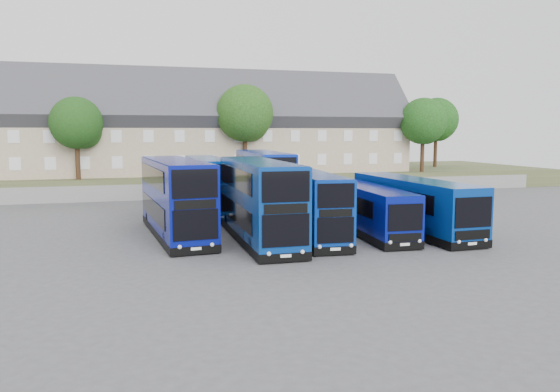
{
  "coord_description": "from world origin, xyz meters",
  "views": [
    {
      "loc": [
        -9.95,
        -28.86,
        6.43
      ],
      "look_at": [
        -0.02,
        5.6,
        2.2
      ],
      "focal_mm": 35.0,
      "sensor_mm": 36.0,
      "label": 1
    }
  ],
  "objects_px": {
    "dd_front_mid": "(259,202)",
    "tree_far": "(437,121)",
    "dd_front_left": "(176,199)",
    "tree_west": "(78,125)",
    "tree_mid": "(246,116)",
    "tree_east": "(424,123)",
    "coach_east_a": "(368,210)"
  },
  "relations": [
    {
      "from": "dd_front_mid",
      "to": "tree_far",
      "type": "relative_size",
      "value": 1.37
    },
    {
      "from": "dd_front_left",
      "to": "tree_west",
      "type": "relative_size",
      "value": 1.57
    },
    {
      "from": "tree_west",
      "to": "tree_mid",
      "type": "distance_m",
      "value": 16.04
    },
    {
      "from": "tree_east",
      "to": "dd_front_left",
      "type": "bearing_deg",
      "value": -145.16
    },
    {
      "from": "tree_west",
      "to": "tree_east",
      "type": "bearing_deg",
      "value": 0.0
    },
    {
      "from": "dd_front_left",
      "to": "tree_east",
      "type": "relative_size",
      "value": 1.47
    },
    {
      "from": "dd_front_mid",
      "to": "tree_far",
      "type": "height_order",
      "value": "tree_far"
    },
    {
      "from": "dd_front_mid",
      "to": "coach_east_a",
      "type": "xyz_separation_m",
      "value": [
        7.21,
        0.42,
        -0.84
      ]
    },
    {
      "from": "coach_east_a",
      "to": "dd_front_left",
      "type": "bearing_deg",
      "value": 172.3
    },
    {
      "from": "dd_front_left",
      "to": "tree_far",
      "type": "relative_size",
      "value": 1.38
    },
    {
      "from": "tree_far",
      "to": "dd_front_mid",
      "type": "bearing_deg",
      "value": -135.41
    },
    {
      "from": "tree_mid",
      "to": "tree_far",
      "type": "bearing_deg",
      "value": 14.04
    },
    {
      "from": "dd_front_mid",
      "to": "tree_east",
      "type": "xyz_separation_m",
      "value": [
        24.49,
        23.06,
        5.07
      ]
    },
    {
      "from": "tree_west",
      "to": "dd_front_mid",
      "type": "bearing_deg",
      "value": -63.48
    },
    {
      "from": "tree_west",
      "to": "coach_east_a",
      "type": "bearing_deg",
      "value": -50.41
    },
    {
      "from": "dd_front_mid",
      "to": "tree_west",
      "type": "distance_m",
      "value": 26.2
    },
    {
      "from": "dd_front_left",
      "to": "coach_east_a",
      "type": "xyz_separation_m",
      "value": [
        11.78,
        -2.4,
        -0.83
      ]
    },
    {
      "from": "tree_west",
      "to": "dd_front_left",
      "type": "bearing_deg",
      "value": -71.08
    },
    {
      "from": "coach_east_a",
      "to": "tree_west",
      "type": "relative_size",
      "value": 1.46
    },
    {
      "from": "tree_mid",
      "to": "tree_far",
      "type": "distance_m",
      "value": 26.8
    },
    {
      "from": "tree_mid",
      "to": "tree_far",
      "type": "relative_size",
      "value": 1.06
    },
    {
      "from": "dd_front_mid",
      "to": "tree_far",
      "type": "distance_m",
      "value": 43.16
    },
    {
      "from": "dd_front_mid",
      "to": "tree_west",
      "type": "xyz_separation_m",
      "value": [
        -11.51,
        23.06,
        4.73
      ]
    },
    {
      "from": "tree_mid",
      "to": "tree_east",
      "type": "distance_m",
      "value": 20.02
    },
    {
      "from": "dd_front_left",
      "to": "tree_west",
      "type": "bearing_deg",
      "value": 104.41
    },
    {
      "from": "dd_front_left",
      "to": "coach_east_a",
      "type": "relative_size",
      "value": 1.07
    },
    {
      "from": "dd_front_left",
      "to": "tree_mid",
      "type": "height_order",
      "value": "tree_mid"
    },
    {
      "from": "coach_east_a",
      "to": "tree_east",
      "type": "distance_m",
      "value": 29.08
    },
    {
      "from": "coach_east_a",
      "to": "tree_west",
      "type": "bearing_deg",
      "value": 133.42
    },
    {
      "from": "tree_east",
      "to": "coach_east_a",
      "type": "bearing_deg",
      "value": -127.36
    },
    {
      "from": "tree_west",
      "to": "tree_far",
      "type": "height_order",
      "value": "tree_far"
    },
    {
      "from": "tree_far",
      "to": "tree_west",
      "type": "bearing_deg",
      "value": -170.54
    }
  ]
}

